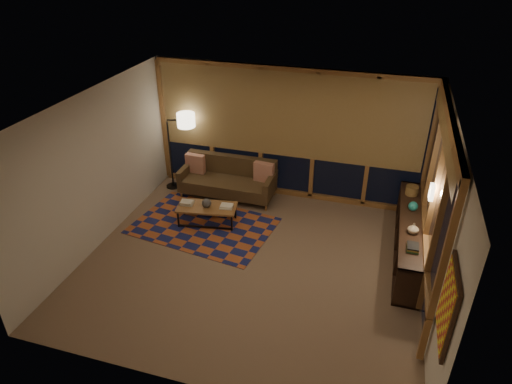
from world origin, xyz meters
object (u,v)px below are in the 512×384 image
(floor_lamp, at_px, (170,151))
(bookshelf, at_px, (409,237))
(sofa, at_px, (227,179))
(coffee_table, at_px, (207,215))

(floor_lamp, xyz_separation_m, bookshelf, (4.91, -1.05, -0.50))
(sofa, height_order, floor_lamp, floor_lamp)
(coffee_table, relative_size, bookshelf, 0.40)
(bookshelf, bearing_deg, sofa, 164.58)
(floor_lamp, bearing_deg, bookshelf, -29.17)
(sofa, distance_m, bookshelf, 3.76)
(sofa, relative_size, floor_lamp, 1.15)
(coffee_table, height_order, bookshelf, bookshelf)
(sofa, xyz_separation_m, coffee_table, (-0.03, -1.08, -0.21))
(sofa, distance_m, coffee_table, 1.10)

